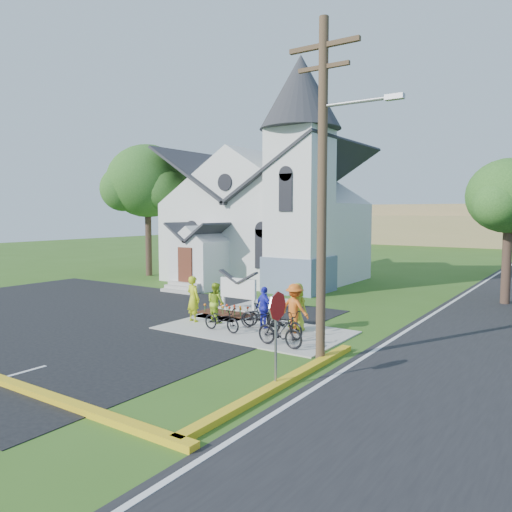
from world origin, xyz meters
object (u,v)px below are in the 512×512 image
Objects in this scene: utility_pole at (324,180)px; cyclist_4 at (297,307)px; bike_1 at (262,315)px; cyclist_2 at (264,307)px; bike_0 at (222,319)px; cyclist_3 at (295,308)px; bike_4 at (285,323)px; church_sign at (238,289)px; stop_sign at (277,319)px; cyclist_1 at (216,302)px; bike_3 at (280,331)px; bike_2 at (261,317)px; cyclist_0 at (193,299)px.

cyclist_4 is (-2.46, 2.81, -4.46)m from utility_pole.
cyclist_2 is at bearing -146.38° from bike_1.
cyclist_3 reaches higher than bike_0.
church_sign is at bearing 75.41° from bike_4.
cyclist_2 reaches higher than bike_1.
utility_pole is 6.35m from cyclist_2.
cyclist_1 is at bearing 140.40° from stop_sign.
cyclist_2 is at bearing 47.31° from bike_3.
bike_3 is (0.58, -1.98, -0.38)m from cyclist_3.
bike_4 reaches higher than bike_1.
bike_2 is 1.00× the size of cyclist_4.
bike_4 is (-2.34, 1.74, -4.86)m from utility_pole.
stop_sign is at bearing -143.11° from bike_2.
cyclist_1 is at bearing -73.68° from church_sign.
bike_1 is at bearing -149.29° from cyclist_1.
stop_sign is at bearing 146.87° from cyclist_2.
cyclist_1 is 2.16m from cyclist_2.
stop_sign reaches higher than bike_2.
bike_0 is 2.73m from cyclist_3.
bike_0 is at bearing 133.85° from bike_2.
cyclist_2 is (2.14, 0.27, -0.01)m from cyclist_1.
stop_sign is at bearing -88.51° from utility_pole.
cyclist_1 is at bearing 27.92° from cyclist_2.
cyclist_4 is (1.18, 0.66, 0.42)m from bike_2.
church_sign reaches higher than bike_4.
cyclist_2 is 0.91× the size of bike_3.
stop_sign is 1.31× the size of bike_4.
cyclist_4 is 1.14m from bike_4.
cyclist_4 is (3.36, 0.63, 0.09)m from cyclist_1.
cyclist_0 is at bearing 22.79° from cyclist_4.
bike_4 is (-0.55, 1.26, -0.03)m from bike_3.
stop_sign reaches higher than bike_0.
cyclist_1 reaches higher than bike_0.
cyclist_2 is at bearing 126.09° from stop_sign.
church_sign is 9.97m from stop_sign.
cyclist_0 is at bearing 78.28° from bike_3.
church_sign reaches higher than cyclist_1.
cyclist_3 is (-2.43, 5.17, -0.83)m from stop_sign.
bike_4 is at bearing 173.08° from cyclist_2.
bike_0 is 1.04× the size of cyclist_1.
stop_sign is 7.71m from cyclist_1.
stop_sign is (0.07, -2.70, -3.62)m from utility_pole.
cyclist_4 is at bearing -102.95° from bike_1.
cyclist_2 reaches higher than bike_2.
cyclist_0 is at bearing 146.35° from stop_sign.
stop_sign is at bearing 158.07° from cyclist_0.
cyclist_3 is 1.01× the size of cyclist_4.
stop_sign is at bearing -124.41° from bike_0.
stop_sign reaches higher than church_sign.
bike_2 is at bearing -161.83° from cyclist_0.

